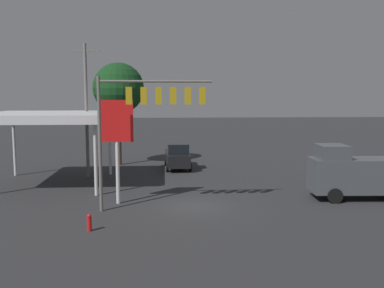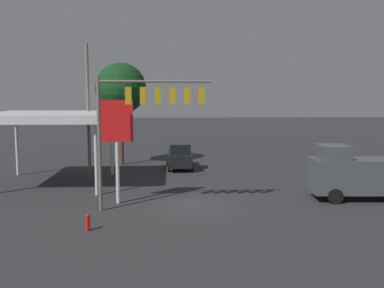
# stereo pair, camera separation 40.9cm
# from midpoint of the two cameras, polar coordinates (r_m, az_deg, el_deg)

# --- Properties ---
(ground_plane) EXTENTS (200.00, 200.00, 0.00)m
(ground_plane) POSITION_cam_midpoint_polar(r_m,az_deg,el_deg) (26.43, 0.67, -8.35)
(ground_plane) COLOR #2D2D30
(traffic_signal_assembly) EXTENTS (6.59, 0.43, 7.88)m
(traffic_signal_assembly) POSITION_cam_midpoint_polar(r_m,az_deg,el_deg) (24.92, -5.51, 4.97)
(traffic_signal_assembly) COLOR slate
(traffic_signal_assembly) RESTS_ON ground
(utility_pole) EXTENTS (2.40, 0.26, 10.90)m
(utility_pole) POSITION_cam_midpoint_polar(r_m,az_deg,el_deg) (36.00, -13.37, 4.73)
(utility_pole) COLOR slate
(utility_pole) RESTS_ON ground
(gas_station_canopy) EXTENTS (9.16, 8.96, 5.46)m
(gas_station_canopy) POSITION_cam_midpoint_polar(r_m,az_deg,el_deg) (33.92, -17.98, 3.39)
(gas_station_canopy) COLOR silver
(gas_station_canopy) RESTS_ON ground
(price_sign) EXTENTS (2.02, 0.27, 6.49)m
(price_sign) POSITION_cam_midpoint_polar(r_m,az_deg,el_deg) (26.84, -9.57, 2.12)
(price_sign) COLOR silver
(price_sign) RESTS_ON ground
(delivery_truck) EXTENTS (6.91, 2.84, 3.58)m
(delivery_truck) POSITION_cam_midpoint_polar(r_m,az_deg,el_deg) (30.00, 22.01, -3.71)
(delivery_truck) COLOR #474C51
(delivery_truck) RESTS_ON ground
(pickup_parked) EXTENTS (2.42, 5.27, 2.40)m
(pickup_parked) POSITION_cam_midpoint_polar(r_m,az_deg,el_deg) (39.41, -1.39, -1.71)
(pickup_parked) COLOR black
(pickup_parked) RESTS_ON ground
(street_tree) EXTENTS (4.89, 4.89, 9.85)m
(street_tree) POSITION_cam_midpoint_polar(r_m,az_deg,el_deg) (41.86, -9.20, 7.30)
(street_tree) COLOR #4C331E
(street_tree) RESTS_ON ground
(fire_hydrant) EXTENTS (0.24, 0.24, 0.88)m
(fire_hydrant) POSITION_cam_midpoint_polar(r_m,az_deg,el_deg) (22.44, -13.23, -10.11)
(fire_hydrant) COLOR red
(fire_hydrant) RESTS_ON ground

